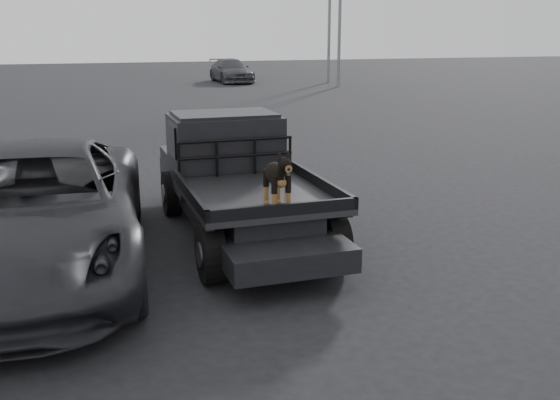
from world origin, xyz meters
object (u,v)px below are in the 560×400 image
object	(u,v)px
flatbed_ute	(240,207)
distant_car_b	(231,71)
dog	(277,179)
parked_suv	(33,211)

from	to	relation	value
flatbed_ute	distant_car_b	bearing A→B (deg)	76.33
dog	flatbed_ute	bearing A→B (deg)	91.09
dog	distant_car_b	bearing A→B (deg)	77.11
distant_car_b	dog	bearing A→B (deg)	-103.76
distant_car_b	flatbed_ute	bearing A→B (deg)	-104.55
flatbed_ute	dog	xyz separation A→B (m)	(0.03, -1.73, 0.83)
dog	distant_car_b	xyz separation A→B (m)	(7.17, 31.36, -0.58)
dog	distant_car_b	world-z (taller)	dog
flatbed_ute	parked_suv	size ratio (longest dim) A/B	0.91
flatbed_ute	parked_suv	bearing A→B (deg)	-168.52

